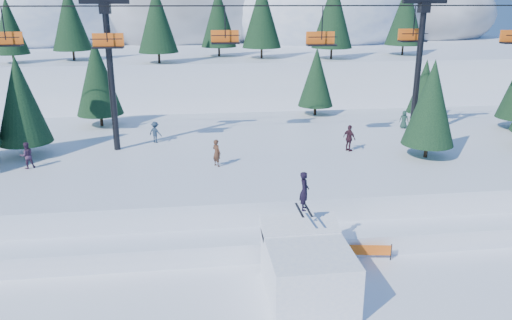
{
  "coord_description": "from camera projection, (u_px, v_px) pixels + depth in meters",
  "views": [
    {
      "loc": [
        -3.51,
        -17.09,
        12.72
      ],
      "look_at": [
        -0.55,
        6.0,
        5.2
      ],
      "focal_mm": 35.0,
      "sensor_mm": 36.0,
      "label": 1
    }
  ],
  "objects": [
    {
      "name": "mid_shelf",
      "position": [
        243.0,
        161.0,
        37.08
      ],
      "size": [
        70.0,
        22.0,
        2.5
      ],
      "primitive_type": "cube",
      "color": "white",
      "rests_on": "ground"
    },
    {
      "name": "berm",
      "position": [
        261.0,
        228.0,
        27.85
      ],
      "size": [
        70.0,
        6.0,
        1.1
      ],
      "primitive_type": "cube",
      "color": "white",
      "rests_on": "ground"
    },
    {
      "name": "mountain_ridge",
      "position": [
        181.0,
        18.0,
        86.14
      ],
      "size": [
        119.0,
        60.69,
        26.46
      ],
      "color": "white",
      "rests_on": "ground"
    },
    {
      "name": "jump_kicker",
      "position": [
        307.0,
        268.0,
        22.13
      ],
      "size": [
        3.61,
        4.92,
        5.36
      ],
      "color": "white",
      "rests_on": "ground"
    },
    {
      "name": "chairlift",
      "position": [
        270.0,
        50.0,
        34.88
      ],
      "size": [
        46.0,
        3.21,
        10.28
      ],
      "color": "black",
      "rests_on": "mid_shelf"
    },
    {
      "name": "conifer_stand",
      "position": [
        277.0,
        82.0,
        35.61
      ],
      "size": [
        63.59,
        17.03,
        10.32
      ],
      "color": "black",
      "rests_on": "mid_shelf"
    },
    {
      "name": "distant_skiers",
      "position": [
        222.0,
        139.0,
        35.08
      ],
      "size": [
        28.74,
        8.66,
        1.88
      ],
      "color": "#213246",
      "rests_on": "mid_shelf"
    },
    {
      "name": "banner_near",
      "position": [
        364.0,
        250.0,
        25.39
      ],
      "size": [
        2.83,
        0.5,
        0.9
      ],
      "color": "black",
      "rests_on": "ground"
    },
    {
      "name": "banner_far",
      "position": [
        431.0,
        236.0,
        26.9
      ],
      "size": [
        2.68,
        1.06,
        0.9
      ],
      "color": "black",
      "rests_on": "ground"
    }
  ]
}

